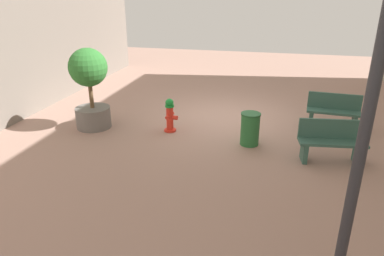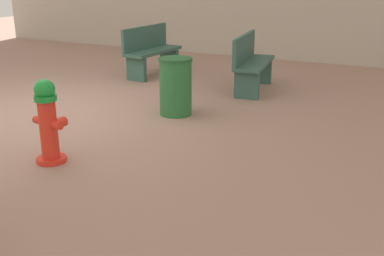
% 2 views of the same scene
% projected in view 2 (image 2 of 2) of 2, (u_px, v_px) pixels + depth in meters
% --- Properties ---
extents(ground_plane, '(23.40, 23.40, 0.00)m').
position_uv_depth(ground_plane, '(36.00, 114.00, 6.91)').
color(ground_plane, '#9E7A6B').
extents(fire_hydrant, '(0.39, 0.42, 0.92)m').
position_uv_depth(fire_hydrant, '(48.00, 121.00, 5.05)').
color(fire_hydrant, red).
rests_on(fire_hydrant, ground_plane).
extents(bench_near, '(1.43, 0.54, 0.95)m').
position_uv_depth(bench_near, '(151.00, 51.00, 9.25)').
color(bench_near, '#33594C').
rests_on(bench_near, ground_plane).
extents(bench_far, '(1.49, 0.63, 0.95)m').
position_uv_depth(bench_far, '(251.00, 63.00, 8.08)').
color(bench_far, '#33594C').
rests_on(bench_far, ground_plane).
extents(trash_bin, '(0.48, 0.48, 0.82)m').
position_uv_depth(trash_bin, '(176.00, 86.00, 6.75)').
color(trash_bin, '#266633').
rests_on(trash_bin, ground_plane).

